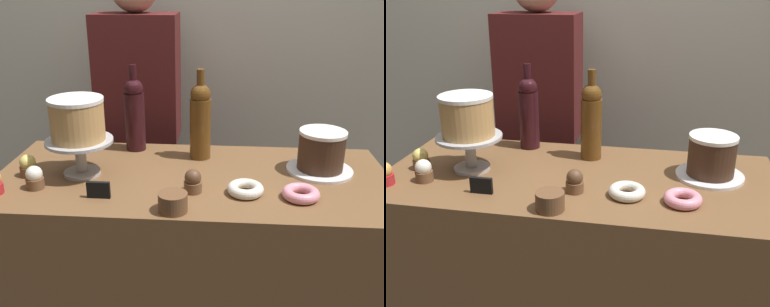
{
  "view_description": "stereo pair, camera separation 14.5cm",
  "coord_description": "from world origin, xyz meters",
  "views": [
    {
      "loc": [
        0.11,
        -1.35,
        1.53
      ],
      "look_at": [
        0.0,
        0.0,
        1.0
      ],
      "focal_mm": 41.58,
      "sensor_mm": 36.0,
      "label": 1
    },
    {
      "loc": [
        0.25,
        -1.33,
        1.53
      ],
      "look_at": [
        0.0,
        0.0,
        1.0
      ],
      "focal_mm": 41.58,
      "sensor_mm": 36.0,
      "label": 2
    }
  ],
  "objects": [
    {
      "name": "back_wall",
      "position": [
        0.0,
        0.87,
        1.3
      ],
      "size": [
        6.0,
        0.05,
        2.6
      ],
      "color": "#BCB7A8",
      "rests_on": "ground_plane"
    },
    {
      "name": "display_counter",
      "position": [
        0.0,
        0.0,
        0.46
      ],
      "size": [
        1.32,
        0.6,
        0.92
      ],
      "color": "brown",
      "rests_on": "ground_plane"
    },
    {
      "name": "cake_stand_pedestal",
      "position": [
        -0.37,
        -0.01,
        1.0
      ],
      "size": [
        0.22,
        0.22,
        0.12
      ],
      "color": "#B2B2B7",
      "rests_on": "display_counter"
    },
    {
      "name": "white_layer_cake",
      "position": [
        -0.37,
        -0.01,
        1.11
      ],
      "size": [
        0.18,
        0.18,
        0.14
      ],
      "color": "tan",
      "rests_on": "cake_stand_pedestal"
    },
    {
      "name": "silver_serving_platter",
      "position": [
        0.43,
        0.07,
        0.92
      ],
      "size": [
        0.22,
        0.22,
        0.01
      ],
      "color": "white",
      "rests_on": "display_counter"
    },
    {
      "name": "chocolate_round_cake",
      "position": [
        0.43,
        0.07,
        1.0
      ],
      "size": [
        0.16,
        0.16,
        0.14
      ],
      "color": "#3D2619",
      "rests_on": "silver_serving_platter"
    },
    {
      "name": "wine_bottle_dark_red",
      "position": [
        -0.23,
        0.24,
        1.06
      ],
      "size": [
        0.08,
        0.08,
        0.33
      ],
      "color": "black",
      "rests_on": "display_counter"
    },
    {
      "name": "wine_bottle_amber",
      "position": [
        0.02,
        0.17,
        1.06
      ],
      "size": [
        0.08,
        0.08,
        0.33
      ],
      "color": "#5B3814",
      "rests_on": "display_counter"
    },
    {
      "name": "cupcake_lemon",
      "position": [
        -0.54,
        -0.04,
        0.95
      ],
      "size": [
        0.06,
        0.06,
        0.07
      ],
      "color": "brown",
      "rests_on": "display_counter"
    },
    {
      "name": "cupcake_vanilla",
      "position": [
        -0.48,
        -0.13,
        0.95
      ],
      "size": [
        0.06,
        0.06,
        0.07
      ],
      "color": "brown",
      "rests_on": "display_counter"
    },
    {
      "name": "cupcake_chocolate",
      "position": [
        0.01,
        -0.12,
        0.95
      ],
      "size": [
        0.06,
        0.06,
        0.07
      ],
      "color": "brown",
      "rests_on": "display_counter"
    },
    {
      "name": "donut_sugar",
      "position": [
        0.17,
        -0.12,
        0.94
      ],
      "size": [
        0.11,
        0.11,
        0.03
      ],
      "color": "silver",
      "rests_on": "display_counter"
    },
    {
      "name": "donut_pink",
      "position": [
        0.34,
        -0.14,
        0.94
      ],
      "size": [
        0.11,
        0.11,
        0.03
      ],
      "color": "pink",
      "rests_on": "display_counter"
    },
    {
      "name": "cookie_stack",
      "position": [
        -0.03,
        -0.25,
        0.95
      ],
      "size": [
        0.08,
        0.08,
        0.05
      ],
      "color": "brown",
      "rests_on": "display_counter"
    },
    {
      "name": "price_sign_chalkboard",
      "position": [
        -0.27,
        -0.18,
        0.95
      ],
      "size": [
        0.07,
        0.01,
        0.05
      ],
      "color": "black",
      "rests_on": "display_counter"
    },
    {
      "name": "barista_figure",
      "position": [
        -0.29,
        0.58,
        0.84
      ],
      "size": [
        0.36,
        0.22,
        1.6
      ],
      "color": "black",
      "rests_on": "ground_plane"
    }
  ]
}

